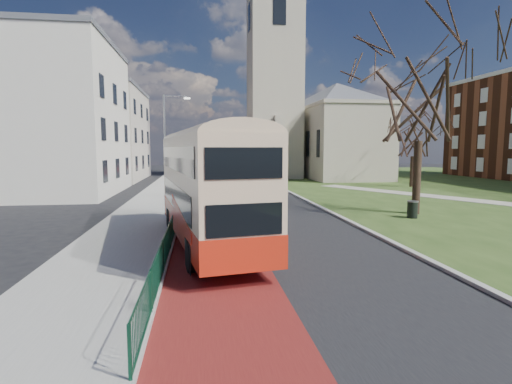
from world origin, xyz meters
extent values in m
plane|color=black|center=(0.00, 0.00, 0.00)|extent=(160.00, 160.00, 0.00)
cube|color=black|center=(1.50, 20.00, 0.01)|extent=(9.00, 120.00, 0.01)
cube|color=#591414|center=(-1.20, 20.00, 0.01)|extent=(3.40, 120.00, 0.01)
cube|color=gray|center=(-5.00, 20.00, 0.06)|extent=(4.00, 120.00, 0.12)
cube|color=#999993|center=(-3.00, 20.00, 0.07)|extent=(0.25, 120.00, 0.13)
cube|color=#999993|center=(6.10, 22.00, 0.07)|extent=(0.25, 80.00, 0.13)
cube|color=#2D4518|center=(26.00, 22.00, 0.02)|extent=(40.00, 80.00, 0.04)
cylinder|color=#0E3E29|center=(-2.95, 4.00, 1.10)|extent=(0.04, 24.00, 0.04)
cylinder|color=#0E3E29|center=(-2.95, 4.00, 0.15)|extent=(0.04, 24.00, 0.04)
cube|color=#A19683|center=(8.00, 38.00, 12.00)|extent=(6.50, 6.50, 24.00)
cube|color=#A19683|center=(16.50, 38.00, 4.50)|extent=(9.00, 18.00, 9.00)
pyramid|color=#565960|center=(16.50, 38.00, 12.60)|extent=(9.00, 18.00, 3.60)
cube|color=silver|center=(-14.00, 22.00, 6.25)|extent=(10.00, 14.00, 12.50)
cube|color=#565960|center=(-14.00, 22.00, 12.75)|extent=(10.30, 14.30, 0.50)
cube|color=#BAB09D|center=(-14.00, 38.00, 5.50)|extent=(10.00, 16.00, 11.00)
cube|color=#565960|center=(-14.00, 38.00, 11.25)|extent=(10.30, 16.30, 0.50)
cylinder|color=gray|center=(-4.50, 18.00, 4.12)|extent=(0.16, 0.16, 8.00)
cylinder|color=gray|center=(-3.60, 18.00, 8.02)|extent=(1.80, 0.10, 0.10)
cube|color=silver|center=(-2.70, 18.00, 7.87)|extent=(0.50, 0.18, 0.12)
cube|color=#B72310|center=(-1.47, 1.60, 1.02)|extent=(4.35, 11.27, 1.00)
cube|color=#D1B48F|center=(-1.47, 1.60, 2.97)|extent=(4.31, 11.21, 2.90)
cube|color=black|center=(-2.76, 1.69, 2.07)|extent=(1.56, 8.90, 0.95)
cube|color=black|center=(-0.29, 2.11, 2.07)|extent=(1.56, 8.90, 0.95)
cube|color=black|center=(-2.71, 1.39, 3.57)|extent=(1.71, 9.77, 0.90)
cube|color=black|center=(-0.24, 1.81, 3.57)|extent=(1.71, 9.77, 0.90)
cube|color=black|center=(-2.38, 6.99, 2.07)|extent=(2.23, 0.45, 1.05)
cube|color=black|center=(-2.38, 6.99, 3.57)|extent=(2.23, 0.45, 0.90)
cube|color=orange|center=(-2.38, 6.99, 4.14)|extent=(1.78, 0.40, 0.30)
cylinder|color=black|center=(-3.23, 5.10, 0.52)|extent=(0.47, 1.08, 1.04)
cylinder|color=black|center=(-0.96, 5.48, 0.52)|extent=(0.47, 1.08, 1.04)
cylinder|color=black|center=(-2.06, -1.84, 0.52)|extent=(0.47, 1.08, 1.04)
cylinder|color=black|center=(0.21, -1.46, 0.52)|extent=(0.47, 1.08, 1.04)
cylinder|color=#302118|center=(11.04, 7.67, 2.21)|extent=(0.52, 0.52, 4.35)
cylinder|color=#322019|center=(19.56, 23.42, 1.59)|extent=(0.41, 0.41, 3.10)
cylinder|color=black|center=(10.07, 6.30, 0.50)|extent=(0.65, 0.65, 0.92)
cylinder|color=gray|center=(10.07, 6.30, 0.99)|extent=(0.70, 0.70, 0.06)
camera|label=1|loc=(-1.74, -14.49, 3.97)|focal=28.00mm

